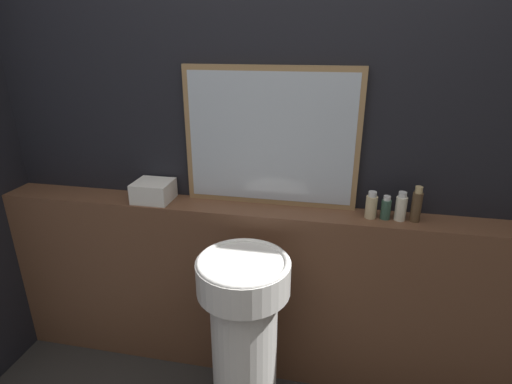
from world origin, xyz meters
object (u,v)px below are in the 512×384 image
object	(u,v)px
towel_stack	(154,191)
lotion_bottle	(401,207)
mirror	(270,138)
body_wash_bottle	(417,205)
pedestal_sink	(244,336)
conditioner_bottle	(386,208)
shampoo_bottle	(371,206)

from	to	relation	value
towel_stack	lotion_bottle	bearing A→B (deg)	0.00
mirror	towel_stack	world-z (taller)	mirror
body_wash_bottle	pedestal_sink	bearing A→B (deg)	-152.99
mirror	towel_stack	size ratio (longest dim) A/B	4.49
mirror	conditioner_bottle	bearing A→B (deg)	-8.13
pedestal_sink	body_wash_bottle	size ratio (longest dim) A/B	5.32
shampoo_bottle	lotion_bottle	distance (m)	0.13
shampoo_bottle	body_wash_bottle	distance (m)	0.19
mirror	body_wash_bottle	bearing A→B (deg)	-6.60
pedestal_sink	shampoo_bottle	distance (m)	0.81
conditioner_bottle	lotion_bottle	xyz separation A→B (m)	(0.06, 0.00, 0.01)
conditioner_bottle	lotion_bottle	distance (m)	0.06
shampoo_bottle	lotion_bottle	size ratio (longest dim) A/B	0.94
mirror	conditioner_bottle	distance (m)	0.61
shampoo_bottle	conditioner_bottle	bearing A→B (deg)	0.00
mirror	lotion_bottle	xyz separation A→B (m)	(0.60, -0.08, -0.27)
body_wash_bottle	shampoo_bottle	bearing A→B (deg)	180.00
pedestal_sink	towel_stack	xyz separation A→B (m)	(-0.54, 0.36, 0.50)
mirror	body_wash_bottle	world-z (taller)	mirror
mirror	towel_stack	distance (m)	0.64
towel_stack	body_wash_bottle	world-z (taller)	body_wash_bottle
pedestal_sink	shampoo_bottle	size ratio (longest dim) A/B	6.93
towel_stack	shampoo_bottle	xyz separation A→B (m)	(1.05, 0.00, 0.01)
shampoo_bottle	lotion_bottle	xyz separation A→B (m)	(0.13, 0.00, 0.00)
shampoo_bottle	body_wash_bottle	world-z (taller)	body_wash_bottle
conditioner_bottle	body_wash_bottle	size ratio (longest dim) A/B	0.67
body_wash_bottle	conditioner_bottle	bearing A→B (deg)	180.00
mirror	lotion_bottle	bearing A→B (deg)	-7.29
lotion_bottle	body_wash_bottle	world-z (taller)	body_wash_bottle
pedestal_sink	mirror	size ratio (longest dim) A/B	1.06
shampoo_bottle	lotion_bottle	bearing A→B (deg)	0.00
mirror	pedestal_sink	bearing A→B (deg)	-94.35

